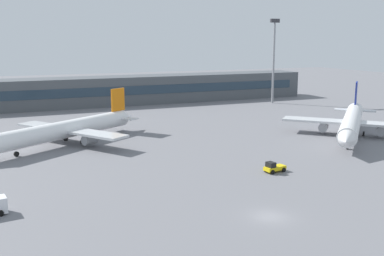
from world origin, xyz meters
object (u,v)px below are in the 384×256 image
Objects in this scene: airplane_mid at (65,130)px; baggage_tug_yellow at (274,167)px; airplane_near at (352,122)px; floodlight_tower_west at (274,55)px.

baggage_tug_yellow is (27.52, -32.82, -2.22)m from airplane_mid.
airplane_near is 8.55× the size of baggage_tug_yellow.
baggage_tug_yellow is 0.14× the size of floodlight_tower_west.
airplane_near is at bearing -16.29° from airplane_mid.
airplane_near is at bearing 28.00° from baggage_tug_yellow.
floodlight_tower_west is at bearing 26.29° from airplane_mid.
floodlight_tower_west reaches higher than airplane_mid.
floodlight_tower_west is (14.03, 52.21, 12.46)m from airplane_near.
floodlight_tower_west is at bearing 74.96° from airplane_near.
floodlight_tower_west is at bearing 57.11° from baggage_tug_yellow.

